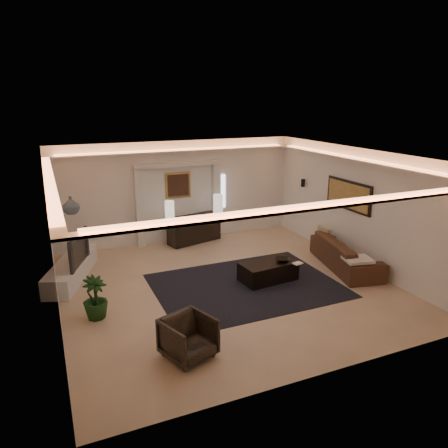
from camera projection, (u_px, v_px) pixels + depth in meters
name	position (u px, v px, depth m)	size (l,w,h in m)	color
floor	(226.00, 285.00, 9.49)	(7.00, 7.00, 0.00)	#D5B38E
ceiling	(227.00, 156.00, 8.66)	(7.00, 7.00, 0.00)	white
wall_back	(178.00, 192.00, 12.16)	(7.00, 7.00, 0.00)	white
wall_front	(325.00, 288.00, 5.99)	(7.00, 7.00, 0.00)	white
wall_left	(52.00, 245.00, 7.75)	(7.00, 7.00, 0.00)	white
wall_right	(357.00, 208.00, 10.40)	(7.00, 7.00, 0.00)	white
cove_soffit	(227.00, 169.00, 8.74)	(7.00, 7.00, 0.04)	silver
daylight_slit	(221.00, 191.00, 12.68)	(0.25, 0.03, 1.00)	white
area_rug	(246.00, 286.00, 9.46)	(4.00, 3.00, 0.01)	black
pilaster_left	(140.00, 208.00, 11.73)	(0.22, 0.20, 2.20)	silver
pilaster_right	(216.00, 201.00, 12.60)	(0.22, 0.20, 2.20)	silver
alcove_header	(178.00, 164.00, 11.84)	(2.52, 0.20, 0.12)	silver
painting_frame	(178.00, 185.00, 12.07)	(0.74, 0.04, 0.74)	tan
painting_canvas	(178.00, 185.00, 12.05)	(0.62, 0.02, 0.62)	#4C2D1E
art_panel_frame	(349.00, 195.00, 10.58)	(0.04, 1.64, 0.74)	black
art_panel_gold	(348.00, 195.00, 10.57)	(0.02, 1.50, 0.62)	tan
wall_sconce	(303.00, 183.00, 12.23)	(0.12, 0.12, 0.22)	black
wall_niche	(51.00, 215.00, 8.95)	(0.10, 0.55, 0.04)	silver
console	(194.00, 229.00, 12.24)	(1.56, 0.49, 0.78)	black
lamp_left	(170.00, 211.00, 11.54)	(0.25, 0.25, 0.57)	#EEE6C9
lamp_right	(218.00, 205.00, 12.08)	(0.28, 0.28, 0.62)	beige
media_ledge	(72.00, 270.00, 9.77)	(0.59, 2.34, 0.44)	silver
tv	(73.00, 249.00, 9.43)	(0.16, 1.24, 0.71)	black
figurine	(76.00, 242.00, 10.37)	(0.13, 0.13, 0.37)	black
ginger_jar	(71.00, 205.00, 8.95)	(0.36, 0.36, 0.37)	slate
plant	(95.00, 298.00, 7.97)	(0.47, 0.47, 0.83)	#143412
sofa	(346.00, 254.00, 10.43)	(0.93, 2.38, 0.69)	#3C2616
throw_blanket	(358.00, 260.00, 9.50)	(0.60, 0.49, 0.07)	silver
throw_pillow	(324.00, 235.00, 11.19)	(0.13, 0.44, 0.44)	tan
coffee_table	(268.00, 272.00, 9.70)	(1.26, 0.69, 0.47)	black
bowl	(283.00, 261.00, 9.69)	(0.31, 0.31, 0.08)	black
magazine	(298.00, 264.00, 9.55)	(0.22, 0.16, 0.03)	#FDEEC7
armchair	(188.00, 338.00, 6.78)	(0.73, 0.76, 0.69)	black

